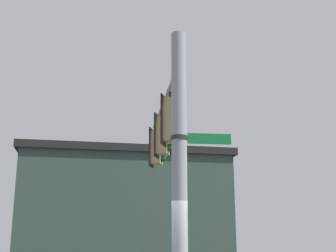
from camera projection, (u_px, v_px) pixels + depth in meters
signal_pole at (179, 173)px, 9.06m from camera, size 0.32×0.32×6.13m
mast_arm at (165, 104)px, 12.13m from camera, size 4.97×1.93×0.15m
traffic_light_nearest_pole at (171, 120)px, 10.72m from camera, size 0.54×0.49×1.31m
traffic_light_mid_inner at (164, 135)px, 12.34m from camera, size 0.54×0.49×1.31m
traffic_light_mid_outer at (157, 147)px, 13.96m from camera, size 0.54×0.49×1.31m
street_name_sign at (191, 138)px, 9.27m from camera, size 0.57×1.22×0.22m
storefront_building at (121, 217)px, 20.17m from camera, size 9.91×10.77×5.44m
tree_by_storefront at (132, 193)px, 24.63m from camera, size 2.88×2.88×5.69m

